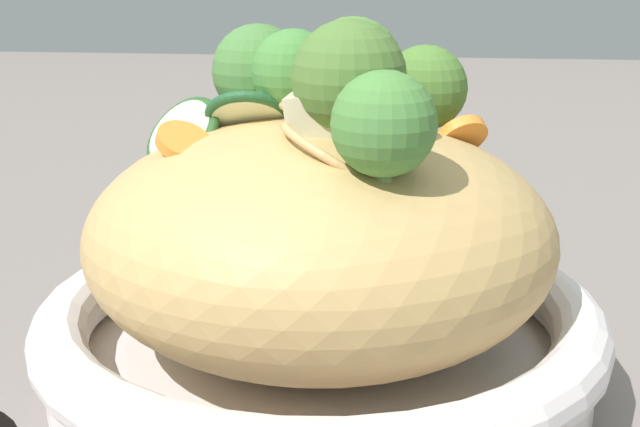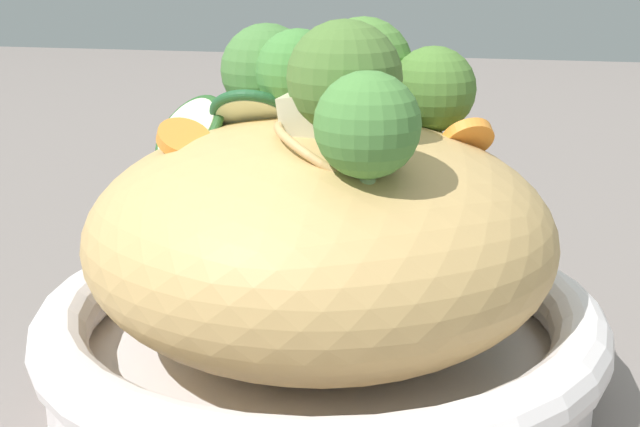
% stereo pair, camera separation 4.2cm
% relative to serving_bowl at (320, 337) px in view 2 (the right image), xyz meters
% --- Properties ---
extents(ground_plane, '(3.00, 3.00, 0.00)m').
position_rel_serving_bowl_xyz_m(ground_plane, '(0.00, 0.00, -0.03)').
color(ground_plane, slate).
extents(serving_bowl, '(0.28, 0.28, 0.05)m').
position_rel_serving_bowl_xyz_m(serving_bowl, '(0.00, 0.00, 0.00)').
color(serving_bowl, white).
rests_on(serving_bowl, ground_plane).
extents(noodle_heap, '(0.22, 0.22, 0.12)m').
position_rel_serving_bowl_xyz_m(noodle_heap, '(-0.00, 0.00, 0.05)').
color(noodle_heap, tan).
rests_on(noodle_heap, serving_bowl).
extents(broccoli_florets, '(0.17, 0.14, 0.07)m').
position_rel_serving_bowl_xyz_m(broccoli_florets, '(-0.02, 0.01, 0.13)').
color(broccoli_florets, '#94BA73').
rests_on(broccoli_florets, serving_bowl).
extents(carrot_coins, '(0.10, 0.16, 0.02)m').
position_rel_serving_bowl_xyz_m(carrot_coins, '(-0.02, 0.02, 0.10)').
color(carrot_coins, orange).
rests_on(carrot_coins, serving_bowl).
extents(zucchini_slices, '(0.11, 0.16, 0.04)m').
position_rel_serving_bowl_xyz_m(zucchini_slices, '(-0.03, -0.02, 0.10)').
color(zucchini_slices, beige).
rests_on(zucchini_slices, serving_bowl).
extents(chicken_chunks, '(0.10, 0.05, 0.03)m').
position_rel_serving_bowl_xyz_m(chicken_chunks, '(-0.01, 0.01, 0.11)').
color(chicken_chunks, beige).
rests_on(chicken_chunks, serving_bowl).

